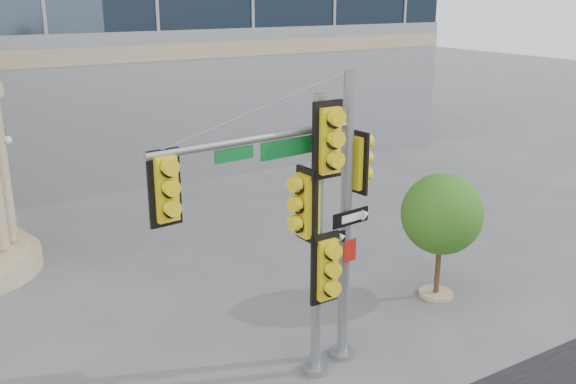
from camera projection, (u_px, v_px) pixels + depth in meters
ground at (326, 366)px, 13.21m from camera, size 120.00×120.00×0.00m
main_signal_pole at (304, 199)px, 11.87m from camera, size 4.64×0.91×5.98m
secondary_signal_pole at (319, 220)px, 11.91m from camera, size 0.98×0.72×5.65m
street_tree at (442, 217)px, 15.71m from camera, size 2.05×2.00×3.19m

